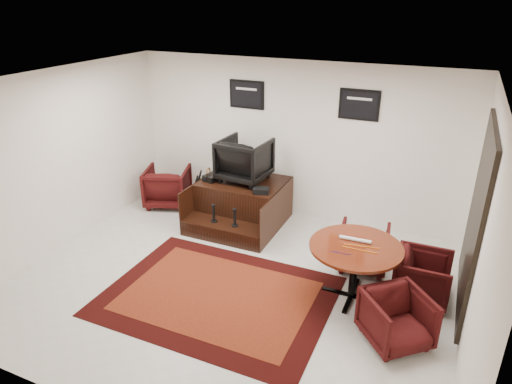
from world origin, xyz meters
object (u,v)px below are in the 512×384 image
Objects in this scene: shine_podium at (241,204)px; table_chair_window at (423,275)px; meeting_table at (355,252)px; table_chair_back at (364,245)px; shine_chair at (245,158)px; armchair_side at (168,185)px; table_chair_corner at (397,317)px.

shine_podium is 2.10× the size of table_chair_window.
shine_podium is 2.73m from meeting_table.
meeting_table is 1.67× the size of table_chair_back.
shine_chair is 1.14× the size of table_chair_back.
armchair_side is (-1.63, 0.10, 0.06)m from shine_podium.
shine_podium is 1.85× the size of shine_chair.
table_chair_window is at bearing 146.79° from armchair_side.
shine_chair is (0.00, 0.15, 0.83)m from shine_podium.
table_chair_back is (3.92, -0.70, -0.05)m from armchair_side.
table_chair_corner is (2.99, -2.21, -0.82)m from shine_chair.
meeting_table reaches higher than table_chair_back.
table_chair_window is at bearing 163.19° from shine_chair.
shine_podium is at bearing 71.36° from table_chair_window.
armchair_side is at bearing 176.35° from shine_podium.
meeting_table is 0.98m from table_chair_window.
meeting_table reaches higher than table_chair_corner.
table_chair_back is at bearing 150.16° from armchair_side.
shine_podium is 1.85× the size of armchair_side.
shine_chair reaches higher than table_chair_back.
table_chair_window is at bearing 37.96° from table_chair_corner.
meeting_table is 0.87m from table_chair_back.
shine_podium is 1.26× the size of meeting_table.
shine_chair is at bearing 146.36° from meeting_table.
armchair_side is 0.68× the size of meeting_table.
table_chair_back is (2.29, -0.59, 0.01)m from shine_podium.
shine_podium is at bearing 93.81° from shine_chair.
shine_chair is at bearing 161.87° from armchair_side.
table_chair_window is (3.18, -1.05, 0.01)m from shine_podium.
shine_chair reaches higher than table_chair_corner.
table_chair_window is 1.03m from table_chair_corner.
shine_chair reaches higher than armchair_side.
table_chair_window is (4.81, -1.15, -0.05)m from armchair_side.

